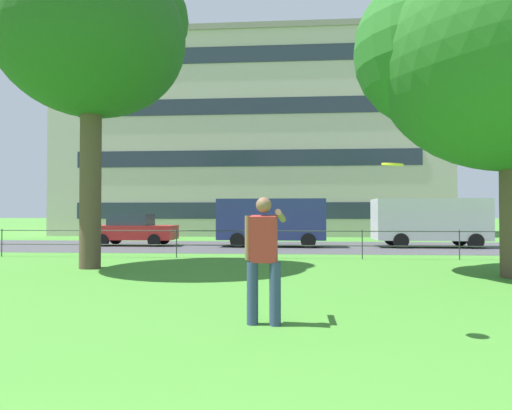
{
  "coord_description": "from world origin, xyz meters",
  "views": [
    {
      "loc": [
        0.66,
        -0.19,
        1.55
      ],
      "look_at": [
        -0.1,
        10.33,
        1.76
      ],
      "focal_mm": 30.39,
      "sensor_mm": 36.0,
      "label": 1
    }
  ],
  "objects_px": {
    "panel_van_left": "(429,220)",
    "tree_small_lawn": "(102,38)",
    "panel_van_far_left": "(272,220)",
    "apartment_building_background": "(252,143)",
    "person_thrower": "(264,256)",
    "frisbee": "(392,164)",
    "car_red_center": "(134,229)"
  },
  "relations": [
    {
      "from": "person_thrower",
      "to": "panel_van_far_left",
      "type": "xyz_separation_m",
      "value": [
        -0.38,
        14.45,
        0.31
      ]
    },
    {
      "from": "panel_van_left",
      "to": "tree_small_lawn",
      "type": "bearing_deg",
      "value": -146.0
    },
    {
      "from": "person_thrower",
      "to": "frisbee",
      "type": "xyz_separation_m",
      "value": [
        1.66,
        -0.47,
        1.21
      ]
    },
    {
      "from": "panel_van_left",
      "to": "frisbee",
      "type": "bearing_deg",
      "value": -109.29
    },
    {
      "from": "frisbee",
      "to": "apartment_building_background",
      "type": "relative_size",
      "value": 0.01
    },
    {
      "from": "tree_small_lawn",
      "to": "panel_van_left",
      "type": "distance_m",
      "value": 15.64
    },
    {
      "from": "apartment_building_background",
      "to": "panel_van_left",
      "type": "bearing_deg",
      "value": -56.39
    },
    {
      "from": "panel_van_far_left",
      "to": "car_red_center",
      "type": "bearing_deg",
      "value": 178.84
    },
    {
      "from": "panel_van_far_left",
      "to": "apartment_building_background",
      "type": "xyz_separation_m",
      "value": [
        -2.09,
        14.27,
        5.97
      ]
    },
    {
      "from": "person_thrower",
      "to": "panel_van_left",
      "type": "xyz_separation_m",
      "value": [
        6.93,
        14.58,
        0.31
      ]
    },
    {
      "from": "tree_small_lawn",
      "to": "panel_van_left",
      "type": "bearing_deg",
      "value": 34.0
    },
    {
      "from": "person_thrower",
      "to": "frisbee",
      "type": "distance_m",
      "value": 2.11
    },
    {
      "from": "tree_small_lawn",
      "to": "frisbee",
      "type": "xyz_separation_m",
      "value": [
        6.86,
        -6.87,
        -4.64
      ]
    },
    {
      "from": "panel_van_far_left",
      "to": "panel_van_left",
      "type": "relative_size",
      "value": 1.0
    },
    {
      "from": "car_red_center",
      "to": "panel_van_left",
      "type": "distance_m",
      "value": 14.09
    },
    {
      "from": "apartment_building_background",
      "to": "car_red_center",
      "type": "bearing_deg",
      "value": -108.32
    },
    {
      "from": "frisbee",
      "to": "panel_van_far_left",
      "type": "xyz_separation_m",
      "value": [
        -2.04,
        14.92,
        -0.9
      ]
    },
    {
      "from": "person_thrower",
      "to": "apartment_building_background",
      "type": "xyz_separation_m",
      "value": [
        -2.47,
        28.72,
        6.28
      ]
    },
    {
      "from": "tree_small_lawn",
      "to": "car_red_center",
      "type": "bearing_deg",
      "value": 103.4
    },
    {
      "from": "panel_van_far_left",
      "to": "panel_van_left",
      "type": "height_order",
      "value": "same"
    },
    {
      "from": "tree_small_lawn",
      "to": "car_red_center",
      "type": "distance_m",
      "value": 10.36
    },
    {
      "from": "tree_small_lawn",
      "to": "person_thrower",
      "type": "relative_size",
      "value": 5.07
    },
    {
      "from": "panel_van_left",
      "to": "person_thrower",
      "type": "bearing_deg",
      "value": -115.42
    },
    {
      "from": "tree_small_lawn",
      "to": "frisbee",
      "type": "relative_size",
      "value": 23.6
    },
    {
      "from": "panel_van_left",
      "to": "apartment_building_background",
      "type": "relative_size",
      "value": 0.18
    },
    {
      "from": "person_thrower",
      "to": "apartment_building_background",
      "type": "distance_m",
      "value": 29.5
    },
    {
      "from": "person_thrower",
      "to": "car_red_center",
      "type": "xyz_separation_m",
      "value": [
        -7.15,
        14.59,
        -0.18
      ]
    },
    {
      "from": "panel_van_left",
      "to": "apartment_building_background",
      "type": "distance_m",
      "value": 18.0
    },
    {
      "from": "tree_small_lawn",
      "to": "panel_van_left",
      "type": "xyz_separation_m",
      "value": [
        12.13,
        8.18,
        -5.54
      ]
    },
    {
      "from": "apartment_building_background",
      "to": "person_thrower",
      "type": "bearing_deg",
      "value": -85.09
    },
    {
      "from": "panel_van_far_left",
      "to": "apartment_building_background",
      "type": "bearing_deg",
      "value": 98.32
    },
    {
      "from": "panel_van_left",
      "to": "apartment_building_background",
      "type": "bearing_deg",
      "value": 123.61
    }
  ]
}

